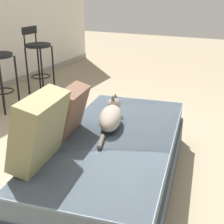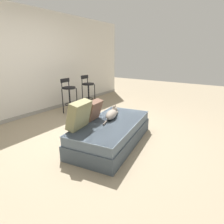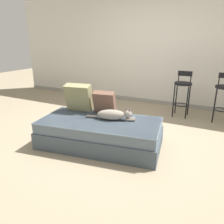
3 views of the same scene
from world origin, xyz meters
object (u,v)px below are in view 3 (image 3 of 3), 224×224
(cat, at_px, (113,115))
(throw_pillow_middle, at_px, (104,102))
(bar_stool_near_window, at_px, (183,89))
(throw_pillow_corner, at_px, (79,97))
(couch, at_px, (100,133))
(bar_stool_by_doorway, at_px, (224,93))

(cat, bearing_deg, throw_pillow_middle, 141.74)
(throw_pillow_middle, bearing_deg, bar_stool_near_window, 60.10)
(throw_pillow_corner, bearing_deg, couch, -25.24)
(cat, bearing_deg, bar_stool_by_doorway, 52.02)
(throw_pillow_middle, xyz_separation_m, bar_stool_by_doorway, (1.68, 1.61, -0.01))
(throw_pillow_corner, height_order, bar_stool_near_window, bar_stool_near_window)
(couch, distance_m, cat, 0.34)
(bar_stool_by_doorway, bearing_deg, couch, -129.34)
(throw_pillow_corner, distance_m, throw_pillow_middle, 0.45)
(cat, height_order, bar_stool_near_window, bar_stool_near_window)
(throw_pillow_middle, height_order, cat, throw_pillow_middle)
(bar_stool_near_window, height_order, bar_stool_by_doorway, bar_stool_by_doorway)
(couch, xyz_separation_m, bar_stool_by_doorway, (1.58, 1.93, 0.37))
(couch, bearing_deg, bar_stool_near_window, 66.80)
(throw_pillow_corner, xyz_separation_m, bar_stool_by_doorway, (2.12, 1.68, -0.06))
(throw_pillow_corner, xyz_separation_m, throw_pillow_middle, (0.44, 0.07, -0.04))
(throw_pillow_corner, distance_m, bar_stool_near_window, 2.17)
(couch, xyz_separation_m, throw_pillow_middle, (-0.10, 0.32, 0.38))
(couch, height_order, cat, cat)
(cat, distance_m, bar_stool_by_doorway, 2.31)
(throw_pillow_middle, bearing_deg, bar_stool_by_doorway, 43.76)
(couch, relative_size, throw_pillow_middle, 5.10)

